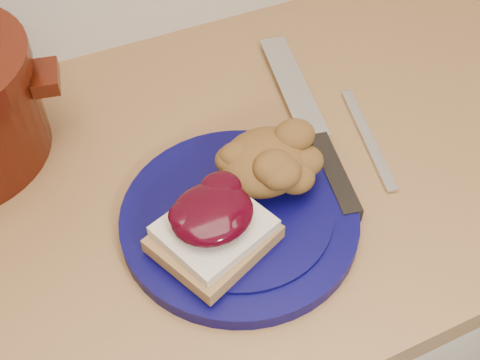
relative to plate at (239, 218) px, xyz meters
name	(u,v)px	position (x,y,z in m)	size (l,w,h in m)	color
base_cabinet	(190,357)	(-0.06, 0.09, -0.48)	(4.00, 0.60, 0.86)	beige
plate	(239,218)	(0.00, 0.00, 0.00)	(0.27, 0.27, 0.02)	#06043A
sandwich	(213,227)	(-0.04, -0.03, 0.04)	(0.15, 0.14, 0.06)	olive
stuffing_mound	(265,162)	(0.05, 0.03, 0.04)	(0.11, 0.10, 0.06)	brown
chef_knife	(321,149)	(0.14, 0.06, 0.00)	(0.10, 0.35, 0.02)	black
butter_knife	(368,137)	(0.21, 0.05, -0.01)	(0.19, 0.01, 0.00)	silver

